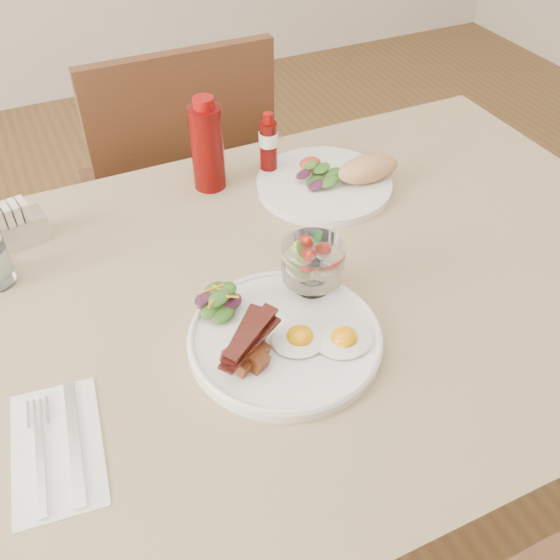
% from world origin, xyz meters
% --- Properties ---
extents(table, '(1.33, 0.88, 0.75)m').
position_xyz_m(table, '(0.00, 0.00, 0.66)').
color(table, '#53321A').
rests_on(table, ground).
extents(chair_far, '(0.42, 0.42, 0.93)m').
position_xyz_m(chair_far, '(0.00, 0.66, 0.52)').
color(chair_far, '#53321A').
rests_on(chair_far, ground).
extents(main_plate, '(0.28, 0.28, 0.02)m').
position_xyz_m(main_plate, '(-0.07, -0.11, 0.76)').
color(main_plate, white).
rests_on(main_plate, table).
extents(fried_eggs, '(0.15, 0.11, 0.02)m').
position_xyz_m(fried_eggs, '(-0.02, -0.14, 0.77)').
color(fried_eggs, white).
rests_on(fried_eggs, main_plate).
extents(bacon_potato_pile, '(0.11, 0.09, 0.05)m').
position_xyz_m(bacon_potato_pile, '(-0.13, -0.13, 0.79)').
color(bacon_potato_pile, brown).
rests_on(bacon_potato_pile, main_plate).
extents(side_salad, '(0.08, 0.08, 0.04)m').
position_xyz_m(side_salad, '(-0.13, -0.02, 0.79)').
color(side_salad, '#214F15').
rests_on(side_salad, main_plate).
extents(fruit_cup, '(0.10, 0.10, 0.10)m').
position_xyz_m(fruit_cup, '(0.01, -0.03, 0.82)').
color(fruit_cup, white).
rests_on(fruit_cup, main_plate).
extents(second_plate, '(0.27, 0.26, 0.07)m').
position_xyz_m(second_plate, '(0.19, 0.22, 0.77)').
color(second_plate, white).
rests_on(second_plate, table).
extents(ketchup_bottle, '(0.08, 0.08, 0.18)m').
position_xyz_m(ketchup_bottle, '(-0.02, 0.33, 0.84)').
color(ketchup_bottle, '#4F0504').
rests_on(ketchup_bottle, table).
extents(hot_sauce_bottle, '(0.05, 0.05, 0.13)m').
position_xyz_m(hot_sauce_bottle, '(0.10, 0.31, 0.82)').
color(hot_sauce_bottle, '#4F0504').
rests_on(hot_sauce_bottle, table).
extents(sugar_caddy, '(0.09, 0.06, 0.08)m').
position_xyz_m(sugar_caddy, '(-0.37, 0.30, 0.78)').
color(sugar_caddy, silver).
rests_on(sugar_caddy, table).
extents(napkin_cutlery, '(0.13, 0.21, 0.01)m').
position_xyz_m(napkin_cutlery, '(-0.40, -0.15, 0.75)').
color(napkin_cutlery, white).
rests_on(napkin_cutlery, table).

